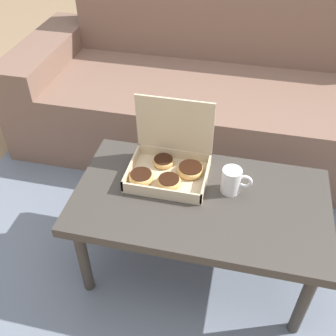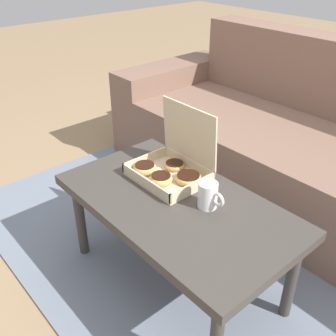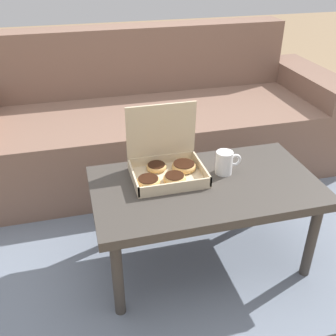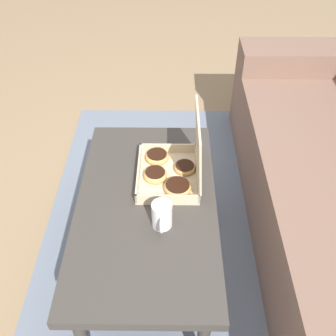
{
  "view_description": "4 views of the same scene",
  "coord_description": "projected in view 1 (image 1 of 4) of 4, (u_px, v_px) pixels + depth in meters",
  "views": [
    {
      "loc": [
        0.11,
        -1.18,
        1.48
      ],
      "look_at": [
        -0.14,
        -0.05,
        0.48
      ],
      "focal_mm": 42.0,
      "sensor_mm": 36.0,
      "label": 1
    },
    {
      "loc": [
        0.91,
        -0.97,
        1.31
      ],
      "look_at": [
        -0.14,
        -0.05,
        0.48
      ],
      "focal_mm": 42.0,
      "sensor_mm": 36.0,
      "label": 2
    },
    {
      "loc": [
        -0.51,
        -1.44,
        1.33
      ],
      "look_at": [
        -0.14,
        -0.05,
        0.48
      ],
      "focal_mm": 42.0,
      "sensor_mm": 36.0,
      "label": 3
    },
    {
      "loc": [
        1.01,
        -0.04,
        1.55
      ],
      "look_at": [
        -0.14,
        -0.05,
        0.48
      ],
      "focal_mm": 42.0,
      "sensor_mm": 36.0,
      "label": 4
    }
  ],
  "objects": [
    {
      "name": "coffee_table",
      "position": [
        200.0,
        206.0,
        1.5
      ],
      "size": [
        0.96,
        0.54,
        0.43
      ],
      "color": "#3D3833",
      "rests_on": "ground_plane"
    },
    {
      "name": "ground_plane",
      "position": [
        200.0,
        242.0,
        1.86
      ],
      "size": [
        12.0,
        12.0,
        0.0
      ],
      "primitive_type": "plane",
      "color": "#937756"
    },
    {
      "name": "couch",
      "position": [
        226.0,
        99.0,
        2.28
      ],
      "size": [
        2.36,
        0.86,
        0.85
      ],
      "color": "#7A5B4C",
      "rests_on": "ground_plane"
    },
    {
      "name": "coffee_mug",
      "position": [
        232.0,
        181.0,
        1.47
      ],
      "size": [
        0.12,
        0.07,
        0.1
      ],
      "color": "white",
      "rests_on": "coffee_table"
    },
    {
      "name": "pastry_box",
      "position": [
        169.0,
        165.0,
        1.54
      ],
      "size": [
        0.31,
        0.25,
        0.3
      ],
      "color": "beige",
      "rests_on": "coffee_table"
    },
    {
      "name": "area_rug",
      "position": [
        209.0,
        197.0,
        2.07
      ],
      "size": [
        2.48,
        1.92,
        0.01
      ],
      "primitive_type": "cube",
      "color": "slate",
      "rests_on": "ground_plane"
    }
  ]
}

